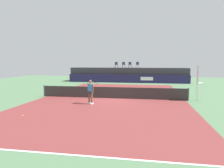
# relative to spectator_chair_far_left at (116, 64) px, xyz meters

# --- Properties ---
(ground_plane) EXTENTS (48.00, 48.00, 0.00)m
(ground_plane) POSITION_rel_spectator_chair_far_left_xyz_m (1.85, -11.93, -2.69)
(ground_plane) COLOR #4C704C
(court_inner) EXTENTS (12.00, 22.00, 0.00)m
(court_inner) POSITION_rel_spectator_chair_far_left_xyz_m (1.85, -14.93, -2.69)
(court_inner) COLOR maroon
(court_inner) RESTS_ON ground
(line_near_baseline) EXTENTS (12.00, 0.10, 0.00)m
(line_near_baseline) POSITION_rel_spectator_chair_far_left_xyz_m (1.85, -25.88, -2.69)
(line_near_baseline) COLOR white
(line_near_baseline) RESTS_ON court_inner
(sponsor_wall) EXTENTS (18.00, 0.22, 1.20)m
(sponsor_wall) POSITION_rel_spectator_chair_far_left_xyz_m (1.87, -1.43, -2.09)
(sponsor_wall) COLOR #231E4C
(sponsor_wall) RESTS_ON ground
(spectator_platform) EXTENTS (18.00, 2.80, 2.20)m
(spectator_platform) POSITION_rel_spectator_chair_far_left_xyz_m (1.85, 0.37, -1.59)
(spectator_platform) COLOR #38383D
(spectator_platform) RESTS_ON ground
(spectator_chair_far_left) EXTENTS (0.46, 0.46, 0.89)m
(spectator_chair_far_left) POSITION_rel_spectator_chair_far_left_xyz_m (0.00, 0.00, 0.00)
(spectator_chair_far_left) COLOR #2D3D56
(spectator_chair_far_left) RESTS_ON spectator_platform
(spectator_chair_left) EXTENTS (0.45, 0.45, 0.89)m
(spectator_chair_left) POSITION_rel_spectator_chair_far_left_xyz_m (1.10, 0.35, 0.00)
(spectator_chair_left) COLOR #2D3D56
(spectator_chair_left) RESTS_ON spectator_platform
(spectator_chair_center) EXTENTS (0.44, 0.44, 0.89)m
(spectator_chair_center) POSITION_rel_spectator_chair_far_left_xyz_m (2.09, 0.46, 0.00)
(spectator_chair_center) COLOR #2D3D56
(spectator_chair_center) RESTS_ON spectator_platform
(spectator_chair_right) EXTENTS (0.45, 0.45, 0.89)m
(spectator_chair_right) POSITION_rel_spectator_chair_far_left_xyz_m (3.26, 0.36, 0.00)
(spectator_chair_right) COLOR #2D3D56
(spectator_chair_right) RESTS_ON spectator_platform
(umpire_chair) EXTENTS (0.45, 0.45, 2.76)m
(umpire_chair) POSITION_rel_spectator_chair_far_left_xyz_m (8.80, -14.94, -1.11)
(umpire_chair) COLOR white
(umpire_chair) RESTS_ON ground
(tennis_net) EXTENTS (12.40, 0.02, 0.95)m
(tennis_net) POSITION_rel_spectator_chair_far_left_xyz_m (1.85, -14.93, -2.22)
(tennis_net) COLOR #2D2D2D
(tennis_net) RESTS_ON ground
(net_post_near) EXTENTS (0.10, 0.10, 1.00)m
(net_post_near) POSITION_rel_spectator_chair_far_left_xyz_m (-4.35, -14.93, -2.19)
(net_post_near) COLOR #4C4C51
(net_post_near) RESTS_ON ground
(net_post_far) EXTENTS (0.10, 0.10, 1.00)m
(net_post_far) POSITION_rel_spectator_chair_far_left_xyz_m (8.05, -14.93, -2.19)
(net_post_far) COLOR #4C4C51
(net_post_far) RESTS_ON ground
(tennis_player) EXTENTS (0.65, 1.26, 1.77)m
(tennis_player) POSITION_rel_spectator_chair_far_left_xyz_m (0.71, -17.59, -1.73)
(tennis_player) COLOR white
(tennis_player) RESTS_ON court_inner
(tennis_ball) EXTENTS (0.07, 0.07, 0.07)m
(tennis_ball) POSITION_rel_spectator_chair_far_left_xyz_m (-2.13, -21.67, -2.66)
(tennis_ball) COLOR #D8EA33
(tennis_ball) RESTS_ON court_inner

